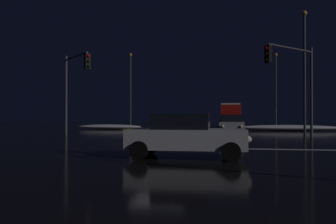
{
  "coord_description": "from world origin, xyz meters",
  "views": [
    {
      "loc": [
        2.95,
        -16.15,
        1.51
      ],
      "look_at": [
        -1.53,
        12.07,
        1.79
      ],
      "focal_mm": 37.43,
      "sensor_mm": 36.0,
      "label": 1
    }
  ],
  "objects_px": {
    "box_truck": "(230,114)",
    "streetlamp_right_far": "(276,85)",
    "sedan_silver": "(231,125)",
    "sedan_white_crossing": "(186,135)",
    "sedan_black": "(230,122)",
    "traffic_signal_ne": "(294,73)",
    "streetlamp_left_far": "(130,85)",
    "sedan_red": "(232,123)",
    "streetlamp_right_near": "(304,64)",
    "traffic_signal_nw": "(75,79)"
  },
  "relations": [
    {
      "from": "sedan_white_crossing",
      "to": "streetlamp_left_far",
      "type": "relative_size",
      "value": 0.43
    },
    {
      "from": "sedan_silver",
      "to": "streetlamp_left_far",
      "type": "bearing_deg",
      "value": 125.03
    },
    {
      "from": "streetlamp_right_near",
      "to": "streetlamp_right_far",
      "type": "bearing_deg",
      "value": 90.0
    },
    {
      "from": "sedan_white_crossing",
      "to": "streetlamp_right_near",
      "type": "xyz_separation_m",
      "value": [
        7.96,
        17.7,
        4.99
      ]
    },
    {
      "from": "streetlamp_right_near",
      "to": "traffic_signal_nw",
      "type": "bearing_deg",
      "value": -159.47
    },
    {
      "from": "sedan_silver",
      "to": "box_truck",
      "type": "relative_size",
      "value": 0.52
    },
    {
      "from": "streetlamp_left_far",
      "to": "streetlamp_right_far",
      "type": "distance_m",
      "value": 19.14
    },
    {
      "from": "sedan_red",
      "to": "traffic_signal_ne",
      "type": "xyz_separation_m",
      "value": [
        3.7,
        -9.81,
        3.46
      ]
    },
    {
      "from": "sedan_black",
      "to": "sedan_white_crossing",
      "type": "height_order",
      "value": "same"
    },
    {
      "from": "sedan_red",
      "to": "sedan_black",
      "type": "distance_m",
      "value": 6.01
    },
    {
      "from": "sedan_black",
      "to": "traffic_signal_ne",
      "type": "relative_size",
      "value": 0.71
    },
    {
      "from": "sedan_silver",
      "to": "sedan_white_crossing",
      "type": "height_order",
      "value": "same"
    },
    {
      "from": "sedan_white_crossing",
      "to": "sedan_silver",
      "type": "bearing_deg",
      "value": 82.65
    },
    {
      "from": "box_truck",
      "to": "streetlamp_right_far",
      "type": "height_order",
      "value": "streetlamp_right_far"
    },
    {
      "from": "sedan_black",
      "to": "streetlamp_right_far",
      "type": "relative_size",
      "value": 0.46
    },
    {
      "from": "streetlamp_left_far",
      "to": "traffic_signal_ne",
      "type": "bearing_deg",
      "value": -53.0
    },
    {
      "from": "sedan_silver",
      "to": "streetlamp_left_far",
      "type": "xyz_separation_m",
      "value": [
        -13.11,
        18.7,
        4.89
      ]
    },
    {
      "from": "sedan_silver",
      "to": "sedan_red",
      "type": "distance_m",
      "value": 5.91
    },
    {
      "from": "sedan_black",
      "to": "traffic_signal_nw",
      "type": "bearing_deg",
      "value": -125.75
    },
    {
      "from": "traffic_signal_ne",
      "to": "streetlamp_left_far",
      "type": "relative_size",
      "value": 0.61
    },
    {
      "from": "box_truck",
      "to": "streetlamp_right_far",
      "type": "bearing_deg",
      "value": -0.28
    },
    {
      "from": "streetlamp_right_near",
      "to": "streetlamp_right_far",
      "type": "distance_m",
      "value": 16.0
    },
    {
      "from": "sedan_black",
      "to": "sedan_white_crossing",
      "type": "distance_m",
      "value": 26.99
    },
    {
      "from": "sedan_red",
      "to": "box_truck",
      "type": "height_order",
      "value": "box_truck"
    },
    {
      "from": "box_truck",
      "to": "traffic_signal_nw",
      "type": "distance_m",
      "value": 25.35
    },
    {
      "from": "sedan_red",
      "to": "traffic_signal_nw",
      "type": "xyz_separation_m",
      "value": [
        -11.39,
        -9.64,
        3.36
      ]
    },
    {
      "from": "traffic_signal_nw",
      "to": "streetlamp_left_far",
      "type": "relative_size",
      "value": 0.6
    },
    {
      "from": "sedan_red",
      "to": "sedan_white_crossing",
      "type": "relative_size",
      "value": 1.0
    },
    {
      "from": "sedan_black",
      "to": "traffic_signal_ne",
      "type": "xyz_separation_m",
      "value": [
        3.83,
        -15.82,
        3.46
      ]
    },
    {
      "from": "traffic_signal_nw",
      "to": "streetlamp_right_near",
      "type": "relative_size",
      "value": 0.59
    },
    {
      "from": "sedan_silver",
      "to": "traffic_signal_ne",
      "type": "distance_m",
      "value": 6.53
    },
    {
      "from": "box_truck",
      "to": "streetlamp_left_far",
      "type": "relative_size",
      "value": 0.83
    },
    {
      "from": "sedan_white_crossing",
      "to": "streetlamp_right_near",
      "type": "bearing_deg",
      "value": 65.79
    },
    {
      "from": "box_truck",
      "to": "traffic_signal_ne",
      "type": "height_order",
      "value": "traffic_signal_ne"
    },
    {
      "from": "sedan_black",
      "to": "box_truck",
      "type": "relative_size",
      "value": 0.52
    },
    {
      "from": "sedan_silver",
      "to": "sedan_black",
      "type": "height_order",
      "value": "same"
    },
    {
      "from": "sedan_black",
      "to": "sedan_white_crossing",
      "type": "bearing_deg",
      "value": -94.31
    },
    {
      "from": "sedan_white_crossing",
      "to": "traffic_signal_ne",
      "type": "height_order",
      "value": "traffic_signal_ne"
    },
    {
      "from": "sedan_silver",
      "to": "sedan_black",
      "type": "relative_size",
      "value": 1.0
    },
    {
      "from": "sedan_black",
      "to": "streetlamp_left_far",
      "type": "relative_size",
      "value": 0.43
    },
    {
      "from": "streetlamp_right_near",
      "to": "streetlamp_left_far",
      "type": "height_order",
      "value": "streetlamp_right_near"
    },
    {
      "from": "streetlamp_left_far",
      "to": "sedan_red",
      "type": "bearing_deg",
      "value": -43.84
    },
    {
      "from": "sedan_black",
      "to": "traffic_signal_nw",
      "type": "relative_size",
      "value": 0.72
    },
    {
      "from": "traffic_signal_nw",
      "to": "streetlamp_left_far",
      "type": "distance_m",
      "value": 22.57
    },
    {
      "from": "sedan_silver",
      "to": "sedan_black",
      "type": "distance_m",
      "value": 11.92
    },
    {
      "from": "streetlamp_right_near",
      "to": "streetlamp_left_far",
      "type": "relative_size",
      "value": 1.02
    },
    {
      "from": "traffic_signal_ne",
      "to": "streetlamp_right_far",
      "type": "bearing_deg",
      "value": 84.68
    },
    {
      "from": "traffic_signal_nw",
      "to": "traffic_signal_ne",
      "type": "xyz_separation_m",
      "value": [
        15.09,
        -0.17,
        0.1
      ]
    },
    {
      "from": "traffic_signal_ne",
      "to": "streetlamp_right_far",
      "type": "distance_m",
      "value": 22.73
    },
    {
      "from": "streetlamp_right_near",
      "to": "streetlamp_right_far",
      "type": "height_order",
      "value": "streetlamp_right_near"
    }
  ]
}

